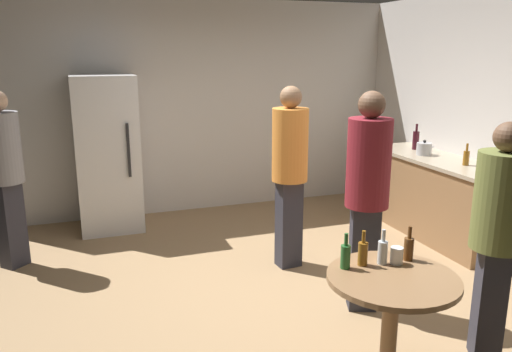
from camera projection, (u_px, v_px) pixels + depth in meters
ground_plane at (271, 297)px, 4.44m from camera, size 5.20×5.20×0.10m
wall_back at (199, 108)px, 6.52m from camera, size 5.32×0.06×2.70m
refrigerator at (107, 154)px, 5.85m from camera, size 0.70×0.68×1.80m
kitchen_counter at (435, 197)px, 5.73m from camera, size 0.64×1.94×0.90m
kettle at (424, 149)px, 5.78m from camera, size 0.24×0.17×0.18m
wine_bottle_on_counter at (416, 140)px, 6.09m from camera, size 0.08×0.08×0.31m
beer_bottle_on_counter at (466, 157)px, 5.24m from camera, size 0.06×0.06×0.23m
foreground_table at (392, 292)px, 3.07m from camera, size 0.80×0.80×0.73m
beer_bottle_amber at (363, 253)px, 3.19m from camera, size 0.06×0.06×0.23m
beer_bottle_brown at (409, 248)px, 3.26m from camera, size 0.06×0.06×0.23m
beer_bottle_green at (345, 256)px, 3.14m from camera, size 0.06×0.06×0.23m
beer_bottle_clear at (383, 251)px, 3.21m from camera, size 0.06×0.06×0.23m
plastic_cup_white at (397, 256)px, 3.21m from camera, size 0.08×0.08×0.11m
person_in_maroon_shirt at (367, 185)px, 3.92m from camera, size 0.44×0.44×1.77m
person_in_olive_shirt at (498, 227)px, 3.26m from camera, size 0.47×0.47×1.64m
person_in_orange_shirt at (290, 163)px, 4.75m from camera, size 0.37×0.37×1.75m
person_in_gray_shirt at (4, 166)px, 4.75m from camera, size 0.48×0.48×1.71m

